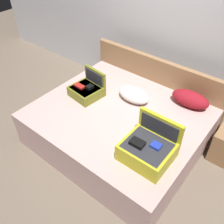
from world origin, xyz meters
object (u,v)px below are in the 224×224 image
hard_case_large (148,149)px  pillow_center_head (133,95)px  pillow_near_headboard (190,99)px  bed (118,127)px  hard_case_medium (87,89)px

hard_case_large → pillow_center_head: (-0.68, 0.71, -0.04)m
hard_case_large → pillow_near_headboard: size_ratio=1.01×
pillow_near_headboard → pillow_center_head: 0.74m
bed → hard_case_medium: (-0.57, 0.03, 0.35)m
bed → pillow_near_headboard: pillow_near_headboard is taller
bed → pillow_center_head: bearing=90.8°
bed → hard_case_medium: 0.67m
bed → hard_case_medium: hard_case_medium is taller
hard_case_medium → pillow_center_head: (0.56, 0.31, -0.01)m
hard_case_medium → pillow_near_headboard: size_ratio=0.86×
bed → hard_case_large: size_ratio=4.16×
pillow_near_headboard → hard_case_medium: bearing=-150.6°
bed → pillow_near_headboard: (0.64, 0.71, 0.36)m
hard_case_large → pillow_near_headboard: bearing=92.1°
bed → hard_case_medium: bearing=177.4°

